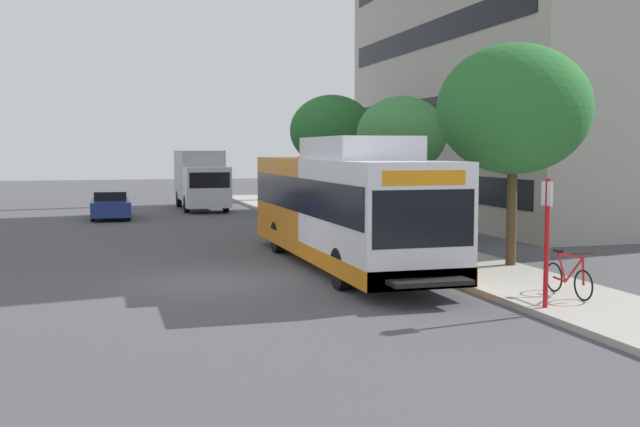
# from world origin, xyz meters

# --- Properties ---
(ground_plane) EXTENTS (120.00, 120.00, 0.00)m
(ground_plane) POSITION_xyz_m (0.00, 8.00, 0.00)
(ground_plane) COLOR #4C4C51
(sidewalk_curb) EXTENTS (3.00, 56.00, 0.14)m
(sidewalk_curb) POSITION_xyz_m (7.00, 6.00, 0.07)
(sidewalk_curb) COLOR #A8A399
(sidewalk_curb) RESTS_ON ground
(transit_bus) EXTENTS (2.58, 12.25, 3.65)m
(transit_bus) POSITION_xyz_m (3.85, 1.69, 1.70)
(transit_bus) COLOR white
(transit_bus) RESTS_ON ground
(bus_stop_sign_pole) EXTENTS (0.10, 0.36, 2.60)m
(bus_stop_sign_pole) POSITION_xyz_m (5.84, -5.56, 1.65)
(bus_stop_sign_pole) COLOR red
(bus_stop_sign_pole) RESTS_ON sidewalk_curb
(bicycle_parked) EXTENTS (0.52, 1.76, 1.02)m
(bicycle_parked) POSITION_xyz_m (6.98, -4.65, 0.56)
(bicycle_parked) COLOR black
(bicycle_parked) RESTS_ON sidewalk_curb
(street_tree_near_stop) EXTENTS (4.18, 4.18, 6.05)m
(street_tree_near_stop) POSITION_xyz_m (8.12, -0.23, 4.41)
(street_tree_near_stop) COLOR #4C3823
(street_tree_near_stop) RESTS_ON sidewalk_curb
(street_tree_mid_block) EXTENTS (3.31, 3.31, 5.13)m
(street_tree_mid_block) POSITION_xyz_m (7.94, 7.42, 3.85)
(street_tree_mid_block) COLOR #4C3823
(street_tree_mid_block) RESTS_ON sidewalk_curb
(street_tree_far_block) EXTENTS (4.03, 4.03, 5.79)m
(street_tree_far_block) POSITION_xyz_m (8.00, 16.49, 4.20)
(street_tree_far_block) COLOR #4C3823
(street_tree_far_block) RESTS_ON sidewalk_curb
(parked_car_far_lane) EXTENTS (1.80, 4.50, 1.33)m
(parked_car_far_lane) POSITION_xyz_m (-2.32, 19.21, 0.66)
(parked_car_far_lane) COLOR navy
(parked_car_far_lane) RESTS_ON ground
(box_truck_background) EXTENTS (2.32, 7.01, 3.25)m
(box_truck_background) POSITION_xyz_m (2.61, 23.79, 1.74)
(box_truck_background) COLOR silver
(box_truck_background) RESTS_ON ground
(lattice_comm_tower) EXTENTS (1.10, 1.10, 31.59)m
(lattice_comm_tower) POSITION_xyz_m (17.39, 30.47, 10.59)
(lattice_comm_tower) COLOR #B7B7BC
(lattice_comm_tower) RESTS_ON ground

